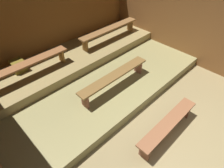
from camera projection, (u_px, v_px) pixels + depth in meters
ground at (114, 96)px, 4.78m from camera, size 6.11×5.54×0.08m
wall_back at (52, 20)px, 5.27m from camera, size 6.11×0.06×2.42m
wall_right at (182, 17)px, 5.41m from camera, size 0.06×5.54×2.42m
platform_lower at (93, 77)px, 5.11m from camera, size 5.31×3.14×0.22m
platform_middle at (73, 58)px, 5.43m from camera, size 5.31×1.44×0.22m
bench_floor_center at (168, 125)px, 3.70m from camera, size 1.64×0.26×0.38m
bench_lower_center at (114, 77)px, 4.44m from camera, size 1.99×0.26×0.38m
bench_middle_left at (25, 66)px, 4.37m from camera, size 2.14×0.26×0.38m
bench_middle_right at (109, 30)px, 5.80m from camera, size 2.14×0.26×0.38m
wooden_crate_middle at (18, 66)px, 4.68m from camera, size 0.29×0.29×0.29m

